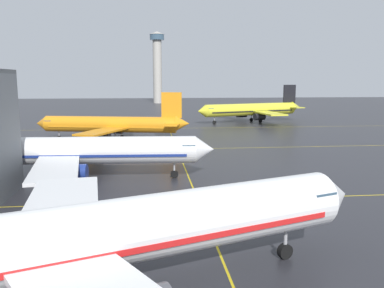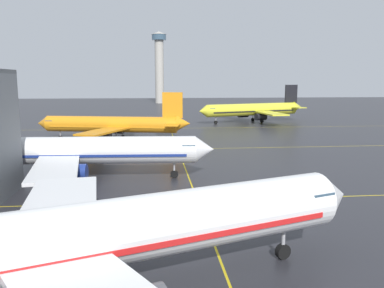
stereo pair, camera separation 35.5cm
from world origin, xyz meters
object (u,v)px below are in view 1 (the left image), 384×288
at_px(airliner_front_gate, 92,237).
at_px(airliner_second_row, 77,151).
at_px(control_tower, 157,62).
at_px(airliner_far_left_stand, 252,110).
at_px(airliner_third_row, 112,125).

relative_size(airliner_front_gate, airliner_second_row, 1.05).
distance_m(airliner_second_row, control_tower, 187.93).
xyz_separation_m(airliner_far_left_stand, control_tower, (-28.50, 114.06, 20.06)).
xyz_separation_m(airliner_front_gate, airliner_far_left_stand, (37.04, 104.40, -0.20)).
bearing_deg(control_tower, airliner_far_left_stand, -75.97).
xyz_separation_m(airliner_third_row, airliner_far_left_stand, (41.94, 37.08, 0.37)).
bearing_deg(airliner_front_gate, airliner_second_row, 101.57).
bearing_deg(airliner_far_left_stand, airliner_second_row, -121.16).
distance_m(airliner_front_gate, airliner_second_row, 32.91).
xyz_separation_m(airliner_front_gate, control_tower, (8.55, 218.46, 19.86)).
xyz_separation_m(airliner_second_row, airliner_third_row, (1.70, 35.08, -0.23)).
distance_m(airliner_second_row, airliner_far_left_stand, 84.33).
bearing_deg(control_tower, airliner_third_row, -95.08).
bearing_deg(control_tower, airliner_second_row, -94.65).
distance_m(airliner_third_row, airliner_far_left_stand, 55.98).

